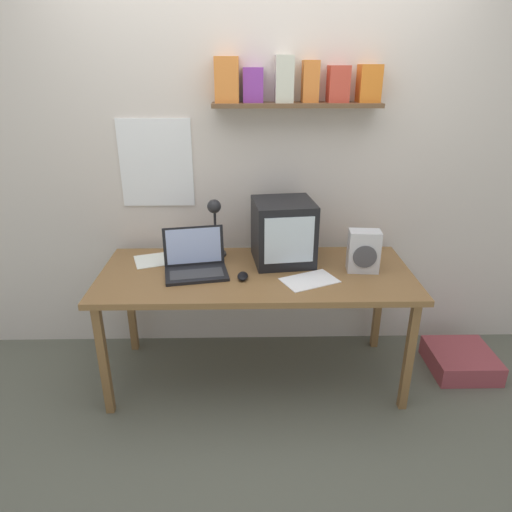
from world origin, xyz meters
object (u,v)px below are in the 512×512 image
(desk_lamp, at_px, (215,222))
(crt_monitor, at_px, (283,232))
(laptop, at_px, (195,261))
(computer_mouse, at_px, (243,276))
(loose_paper_near_laptop, at_px, (155,260))
(juice_glass, at_px, (371,242))
(loose_paper_near_monitor, at_px, (310,280))
(corner_desk, at_px, (256,280))
(space_heater, at_px, (364,251))
(floor_cushion, at_px, (461,360))

(desk_lamp, bearing_deg, crt_monitor, -11.47)
(laptop, height_order, computer_mouse, laptop)
(crt_monitor, height_order, loose_paper_near_laptop, crt_monitor)
(crt_monitor, xyz_separation_m, loose_paper_near_laptop, (-0.79, 0.02, -0.19))
(juice_glass, relative_size, loose_paper_near_monitor, 0.43)
(desk_lamp, bearing_deg, computer_mouse, -63.87)
(computer_mouse, bearing_deg, laptop, 159.20)
(corner_desk, relative_size, space_heater, 7.39)
(crt_monitor, xyz_separation_m, juice_glass, (0.58, 0.14, -0.12))
(juice_glass, relative_size, space_heater, 0.61)
(juice_glass, height_order, floor_cushion, juice_glass)
(crt_monitor, distance_m, loose_paper_near_laptop, 0.82)
(loose_paper_near_monitor, bearing_deg, desk_lamp, 147.06)
(desk_lamp, relative_size, juice_glass, 2.53)
(computer_mouse, relative_size, loose_paper_near_laptop, 0.37)
(computer_mouse, height_order, loose_paper_near_laptop, computer_mouse)
(space_heater, xyz_separation_m, loose_paper_near_monitor, (-0.33, -0.13, -0.12))
(crt_monitor, bearing_deg, loose_paper_near_laptop, 171.41)
(crt_monitor, xyz_separation_m, loose_paper_near_monitor, (0.13, -0.28, -0.19))
(crt_monitor, bearing_deg, loose_paper_near_monitor, -72.20)
(crt_monitor, xyz_separation_m, computer_mouse, (-0.24, -0.25, -0.17))
(juice_glass, bearing_deg, computer_mouse, -154.53)
(space_heater, bearing_deg, loose_paper_near_monitor, -153.01)
(crt_monitor, distance_m, computer_mouse, 0.39)
(loose_paper_near_monitor, relative_size, loose_paper_near_laptop, 1.22)
(corner_desk, relative_size, crt_monitor, 4.70)
(crt_monitor, relative_size, loose_paper_near_laptop, 1.34)
(loose_paper_near_laptop, bearing_deg, juice_glass, 4.96)
(crt_monitor, height_order, desk_lamp, crt_monitor)
(space_heater, relative_size, floor_cushion, 0.62)
(computer_mouse, bearing_deg, desk_lamp, 118.03)
(corner_desk, xyz_separation_m, loose_paper_near_monitor, (0.30, -0.13, 0.06))
(laptop, bearing_deg, loose_paper_near_laptop, 138.15)
(crt_monitor, height_order, space_heater, crt_monitor)
(corner_desk, relative_size, loose_paper_near_monitor, 5.18)
(corner_desk, height_order, space_heater, space_heater)
(crt_monitor, distance_m, laptop, 0.56)
(laptop, distance_m, loose_paper_near_laptop, 0.33)
(computer_mouse, bearing_deg, crt_monitor, 45.79)
(desk_lamp, distance_m, loose_paper_near_laptop, 0.45)
(floor_cushion, bearing_deg, juice_glass, 156.09)
(loose_paper_near_monitor, bearing_deg, space_heater, 22.00)
(corner_desk, relative_size, desk_lamp, 4.81)
(laptop, xyz_separation_m, floor_cushion, (1.70, 0.02, -0.73))
(laptop, relative_size, computer_mouse, 3.70)
(space_heater, bearing_deg, desk_lamp, 170.67)
(loose_paper_near_laptop, bearing_deg, corner_desk, -16.10)
(juice_glass, bearing_deg, space_heater, -112.73)
(juice_glass, distance_m, space_heater, 0.32)
(floor_cushion, bearing_deg, computer_mouse, -174.85)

